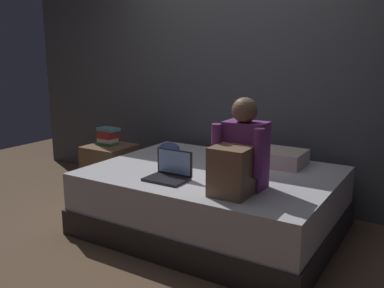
{
  "coord_description": "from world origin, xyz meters",
  "views": [
    {
      "loc": [
        1.82,
        -2.64,
        1.49
      ],
      "look_at": [
        0.12,
        0.1,
        0.77
      ],
      "focal_mm": 39.34,
      "sensor_mm": 36.0,
      "label": 1
    }
  ],
  "objects_px": {
    "bed": "(213,200)",
    "nightstand": "(110,171)",
    "clothes_pile": "(169,149)",
    "pillow": "(272,156)",
    "laptop": "(170,172)",
    "book_stack": "(108,136)",
    "person_sitting": "(240,156)"
  },
  "relations": [
    {
      "from": "bed",
      "to": "nightstand",
      "type": "bearing_deg",
      "value": 172.81
    },
    {
      "from": "bed",
      "to": "clothes_pile",
      "type": "bearing_deg",
      "value": 157.54
    },
    {
      "from": "pillow",
      "to": "clothes_pile",
      "type": "height_order",
      "value": "pillow"
    },
    {
      "from": "pillow",
      "to": "laptop",
      "type": "bearing_deg",
      "value": -120.65
    },
    {
      "from": "laptop",
      "to": "clothes_pile",
      "type": "height_order",
      "value": "laptop"
    },
    {
      "from": "bed",
      "to": "laptop",
      "type": "height_order",
      "value": "laptop"
    },
    {
      "from": "nightstand",
      "to": "clothes_pile",
      "type": "height_order",
      "value": "clothes_pile"
    },
    {
      "from": "nightstand",
      "to": "book_stack",
      "type": "relative_size",
      "value": 2.51
    },
    {
      "from": "laptop",
      "to": "book_stack",
      "type": "relative_size",
      "value": 1.48
    },
    {
      "from": "person_sitting",
      "to": "clothes_pile",
      "type": "bearing_deg",
      "value": 149.39
    },
    {
      "from": "nightstand",
      "to": "person_sitting",
      "type": "bearing_deg",
      "value": -16.86
    },
    {
      "from": "person_sitting",
      "to": "pillow",
      "type": "xyz_separation_m",
      "value": [
        -0.07,
        0.8,
        -0.19
      ]
    },
    {
      "from": "bed",
      "to": "book_stack",
      "type": "bearing_deg",
      "value": 172.15
    },
    {
      "from": "book_stack",
      "to": "clothes_pile",
      "type": "relative_size",
      "value": 0.95
    },
    {
      "from": "bed",
      "to": "pillow",
      "type": "xyz_separation_m",
      "value": [
        0.34,
        0.45,
        0.33
      ]
    },
    {
      "from": "pillow",
      "to": "clothes_pile",
      "type": "distance_m",
      "value": 0.99
    },
    {
      "from": "bed",
      "to": "nightstand",
      "type": "height_order",
      "value": "nightstand"
    },
    {
      "from": "person_sitting",
      "to": "laptop",
      "type": "height_order",
      "value": "person_sitting"
    },
    {
      "from": "laptop",
      "to": "book_stack",
      "type": "distance_m",
      "value": 1.31
    },
    {
      "from": "bed",
      "to": "clothes_pile",
      "type": "height_order",
      "value": "clothes_pile"
    },
    {
      "from": "laptop",
      "to": "clothes_pile",
      "type": "relative_size",
      "value": 1.4
    },
    {
      "from": "person_sitting",
      "to": "clothes_pile",
      "type": "relative_size",
      "value": 2.86
    },
    {
      "from": "nightstand",
      "to": "clothes_pile",
      "type": "bearing_deg",
      "value": 8.23
    },
    {
      "from": "nightstand",
      "to": "clothes_pile",
      "type": "distance_m",
      "value": 0.74
    },
    {
      "from": "nightstand",
      "to": "pillow",
      "type": "distance_m",
      "value": 1.69
    },
    {
      "from": "bed",
      "to": "laptop",
      "type": "bearing_deg",
      "value": -112.14
    },
    {
      "from": "pillow",
      "to": "book_stack",
      "type": "bearing_deg",
      "value": -170.97
    },
    {
      "from": "nightstand",
      "to": "book_stack",
      "type": "distance_m",
      "value": 0.36
    },
    {
      "from": "laptop",
      "to": "book_stack",
      "type": "height_order",
      "value": "laptop"
    },
    {
      "from": "book_stack",
      "to": "bed",
      "type": "bearing_deg",
      "value": -7.85
    },
    {
      "from": "nightstand",
      "to": "person_sitting",
      "type": "xyz_separation_m",
      "value": [
        1.71,
        -0.52,
        0.5
      ]
    },
    {
      "from": "person_sitting",
      "to": "pillow",
      "type": "distance_m",
      "value": 0.83
    }
  ]
}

